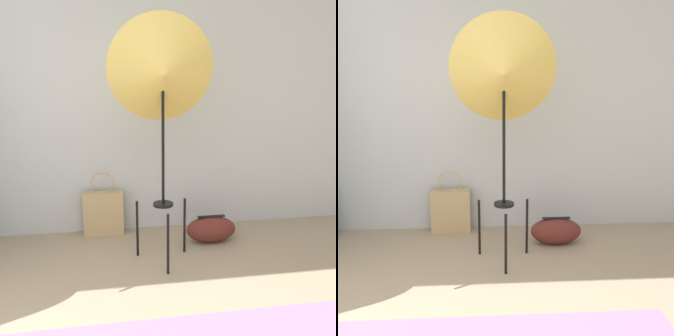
{
  "view_description": "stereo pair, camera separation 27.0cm",
  "coord_description": "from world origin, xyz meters",
  "views": [
    {
      "loc": [
        -0.09,
        -1.1,
        1.43
      ],
      "look_at": [
        0.34,
        1.49,
        0.79
      ],
      "focal_mm": 42.0,
      "sensor_mm": 36.0,
      "label": 1
    },
    {
      "loc": [
        0.17,
        -1.13,
        1.43
      ],
      "look_at": [
        0.34,
        1.49,
        0.79
      ],
      "focal_mm": 42.0,
      "sensor_mm": 36.0,
      "label": 2
    }
  ],
  "objects": [
    {
      "name": "tote_bag",
      "position": [
        -0.11,
        2.28,
        0.21
      ],
      "size": [
        0.35,
        0.11,
        0.58
      ],
      "color": "tan",
      "rests_on": "ground_plane"
    },
    {
      "name": "wall_back",
      "position": [
        0.0,
        2.4,
        1.3
      ],
      "size": [
        8.0,
        0.05,
        2.6
      ],
      "color": "#B7BCC1",
      "rests_on": "ground_plane"
    },
    {
      "name": "photo_umbrella",
      "position": [
        0.34,
        1.69,
        1.43
      ],
      "size": [
        0.79,
        0.41,
        1.85
      ],
      "color": "black",
      "rests_on": "ground_plane"
    },
    {
      "name": "duffel_bag",
      "position": [
        0.8,
        1.97,
        0.11
      ],
      "size": [
        0.43,
        0.23,
        0.24
      ],
      "color": "#5B231E",
      "rests_on": "ground_plane"
    }
  ]
}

